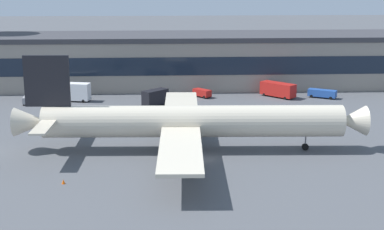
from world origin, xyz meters
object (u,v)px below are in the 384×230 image
object	(u,v)px
belt_loader	(323,93)
catering_truck	(73,91)
traffic_cone_1	(194,164)
traffic_cone_2	(63,182)
stair_truck	(155,97)
fuel_truck	(277,89)
follow_me_car	(202,93)
pushback_tractor	(30,99)
airliner	(188,121)

from	to	relation	value
belt_loader	catering_truck	size ratio (longest dim) A/B	0.86
traffic_cone_1	traffic_cone_2	distance (m)	19.59
stair_truck	fuel_truck	bearing A→B (deg)	15.71
follow_me_car	catering_truck	xyz separation A→B (m)	(-29.28, -2.78, 1.20)
fuel_truck	stair_truck	bearing A→B (deg)	-164.29
stair_truck	follow_me_car	bearing A→B (deg)	37.80
traffic_cone_1	traffic_cone_2	xyz separation A→B (m)	(-18.42, -6.67, -0.03)
catering_truck	traffic_cone_1	size ratio (longest dim) A/B	11.12
fuel_truck	traffic_cone_2	distance (m)	68.09
belt_loader	stair_truck	bearing A→B (deg)	-170.77
fuel_truck	pushback_tractor	distance (m)	56.16
follow_me_car	traffic_cone_1	xyz separation A→B (m)	(-4.45, -48.65, -0.75)
airliner	stair_truck	xyz separation A→B (m)	(-5.77, 32.50, -2.95)
stair_truck	belt_loader	distance (m)	39.15
stair_truck	belt_loader	size ratio (longest dim) A/B	0.91
traffic_cone_2	catering_truck	bearing A→B (deg)	96.95
fuel_truck	traffic_cone_2	bearing A→B (deg)	-126.33
airliner	follow_me_car	world-z (taller)	airliner
traffic_cone_1	belt_loader	bearing A→B (deg)	55.29
catering_truck	traffic_cone_1	xyz separation A→B (m)	(24.82, -45.87, -1.95)
traffic_cone_1	stair_truck	bearing A→B (deg)	99.12
follow_me_car	stair_truck	bearing A→B (deg)	-142.20
airliner	catering_truck	xyz separation A→B (m)	(-24.14, 38.18, -2.64)
fuel_truck	catering_truck	bearing A→B (deg)	-177.18
pushback_tractor	belt_loader	distance (m)	66.31
stair_truck	belt_loader	bearing A→B (deg)	9.23
follow_me_car	pushback_tractor	bearing A→B (deg)	-172.74
airliner	pushback_tractor	bearing A→B (deg)	132.80
traffic_cone_2	airliner	bearing A→B (deg)	39.00
airliner	catering_truck	size ratio (longest dim) A/B	7.51
pushback_tractor	traffic_cone_1	xyz separation A→B (m)	(34.07, -43.74, -0.71)
fuel_truck	belt_loader	size ratio (longest dim) A/B	1.22
stair_truck	pushback_tractor	bearing A→B (deg)	172.67
follow_me_car	traffic_cone_1	size ratio (longest dim) A/B	6.64
fuel_truck	belt_loader	distance (m)	10.44
pushback_tractor	traffic_cone_1	distance (m)	55.45
airliner	traffic_cone_1	size ratio (longest dim) A/B	83.55
traffic_cone_1	fuel_truck	bearing A→B (deg)	65.54
belt_loader	catering_truck	world-z (taller)	catering_truck
traffic_cone_1	airliner	bearing A→B (deg)	95.06
airliner	follow_me_car	distance (m)	41.46
belt_loader	catering_truck	bearing A→B (deg)	-179.39
airliner	traffic_cone_2	world-z (taller)	airliner
airliner	fuel_truck	distance (m)	46.46
airliner	follow_me_car	xyz separation A→B (m)	(5.13, 40.96, -3.84)
follow_me_car	belt_loader	bearing A→B (deg)	-4.49
stair_truck	catering_truck	distance (m)	19.23
follow_me_car	catering_truck	distance (m)	29.43
stair_truck	catering_truck	bearing A→B (deg)	162.83
pushback_tractor	stair_truck	bearing A→B (deg)	-7.33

